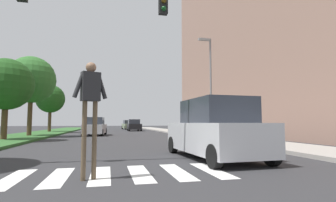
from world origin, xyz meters
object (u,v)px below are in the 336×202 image
tree_distant (50,99)px  sedan_far_horizon (128,125)px  suv_crossing (214,130)px  sedan_midblock (95,127)px  sedan_distant (134,126)px  tree_mid (6,84)px  street_lamp_right (210,78)px  traffic_light_gantry (17,13)px  tree_far (31,80)px  pedestrian_performer (90,101)px

tree_distant → sedan_far_horizon: bearing=53.3°
tree_distant → suv_crossing: bearing=-67.6°
sedan_midblock → sedan_distant: sedan_midblock is taller
tree_distant → sedan_midblock: tree_distant is taller
tree_mid → street_lamp_right: (13.89, -0.08, 0.96)m
tree_mid → traffic_light_gantry: size_ratio=0.67×
tree_distant → traffic_light_gantry: bearing=-80.6°
tree_mid → street_lamp_right: 13.92m
sedan_far_horizon → traffic_light_gantry: bearing=-99.0°
traffic_light_gantry → street_lamp_right: size_ratio=1.02×
traffic_light_gantry → sedan_midblock: 17.64m
tree_far → street_lamp_right: (13.76, -5.02, -0.13)m
street_lamp_right → sedan_distant: (-3.79, 19.64, -3.82)m
tree_mid → sedan_distant: tree_mid is taller
sedan_far_horizon → tree_distant: bearing=-126.7°
sedan_midblock → sedan_far_horizon: 22.04m
tree_far → sedan_midblock: (5.10, 1.85, -3.95)m
tree_far → pedestrian_performer: 18.83m
street_lamp_right → sedan_midblock: street_lamp_right is taller
tree_far → traffic_light_gantry: 15.82m
pedestrian_performer → sedan_midblock: bearing=92.4°
street_lamp_right → suv_crossing: bearing=-111.5°
sedan_midblock → tree_far: bearing=-160.1°
sedan_distant → tree_distant: bearing=-154.3°
traffic_light_gantry → suv_crossing: 6.95m
suv_crossing → sedan_distant: suv_crossing is taller
sedan_distant → sedan_far_horizon: bearing=90.9°
sedan_midblock → traffic_light_gantry: bearing=-94.7°
pedestrian_performer → sedan_far_horizon: bearing=84.5°
street_lamp_right → sedan_distant: street_lamp_right is taller
tree_far → suv_crossing: size_ratio=1.39×
tree_distant → sedan_distant: bearing=25.7°
tree_far → street_lamp_right: 14.65m
pedestrian_performer → sedan_distant: bearing=82.8°
tree_far → pedestrian_performer: size_ratio=2.63×
suv_crossing → tree_distant: bearing=112.4°
traffic_light_gantry → sedan_distant: bearing=78.2°
traffic_light_gantry → sedan_far_horizon: size_ratio=1.73×
sedan_midblock → sedan_far_horizon: (4.72, 21.53, -0.02)m
tree_mid → suv_crossing: 14.49m
tree_mid → sedan_midblock: bearing=52.4°
traffic_light_gantry → suv_crossing: (6.07, 0.20, -3.38)m
pedestrian_performer → tree_mid: bearing=115.5°
sedan_midblock → street_lamp_right: bearing=-38.4°
tree_mid → tree_far: size_ratio=0.79×
tree_mid → traffic_light_gantry: traffic_light_gantry is taller
suv_crossing → sedan_far_horizon: (0.06, 38.55, -0.17)m
tree_mid → sedan_distant: size_ratio=1.18×
sedan_distant → sedan_far_horizon: 8.77m
tree_far → pedestrian_performer: bearing=-71.5°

